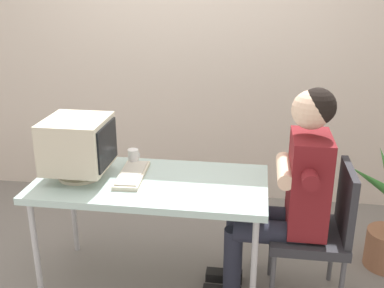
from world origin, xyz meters
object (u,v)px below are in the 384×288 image
at_px(person_seated, 290,188).
at_px(desk_mug, 134,157).
at_px(keyboard, 132,175).
at_px(office_chair, 319,226).
at_px(crt_monitor, 78,144).
at_px(desk, 151,188).

distance_m(person_seated, desk_mug, 1.03).
bearing_deg(keyboard, office_chair, -2.09).
bearing_deg(office_chair, keyboard, 177.91).
relative_size(keyboard, person_seated, 0.31).
height_order(keyboard, desk_mug, desk_mug).
bearing_deg(crt_monitor, desk_mug, 42.62).
height_order(crt_monitor, keyboard, crt_monitor).
bearing_deg(crt_monitor, office_chair, 0.22).
xyz_separation_m(desk, crt_monitor, (-0.44, -0.01, 0.26)).
bearing_deg(desk, desk_mug, 125.61).
relative_size(crt_monitor, keyboard, 0.91).
distance_m(desk, person_seated, 0.84).
bearing_deg(desk_mug, keyboard, -77.73).
height_order(desk, desk_mug, desk_mug).
relative_size(desk, office_chair, 1.59).
relative_size(office_chair, person_seated, 0.66).
xyz_separation_m(crt_monitor, person_seated, (1.27, 0.01, -0.21)).
bearing_deg(keyboard, person_seated, -2.50).
bearing_deg(person_seated, desk, 179.57).
xyz_separation_m(keyboard, person_seated, (0.96, -0.04, -0.01)).
relative_size(crt_monitor, person_seated, 0.29).
distance_m(crt_monitor, office_chair, 1.53).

